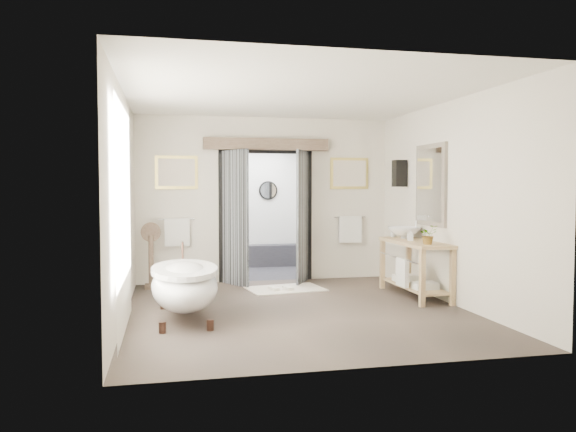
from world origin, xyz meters
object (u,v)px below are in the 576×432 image
at_px(vanity, 414,264).
at_px(clawfoot_tub, 185,284).
at_px(basin, 404,233).
at_px(rug, 285,289).

bearing_deg(vanity, clawfoot_tub, -167.73).
distance_m(vanity, basin, 0.63).
xyz_separation_m(clawfoot_tub, vanity, (3.46, 0.75, 0.07)).
bearing_deg(clawfoot_tub, vanity, 12.27).
height_order(vanity, rug, vanity).
xyz_separation_m(clawfoot_tub, rug, (1.67, 1.76, -0.43)).
bearing_deg(rug, basin, -16.90).
relative_size(clawfoot_tub, rug, 1.54).
distance_m(clawfoot_tub, rug, 2.47).
relative_size(rug, basin, 2.25).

